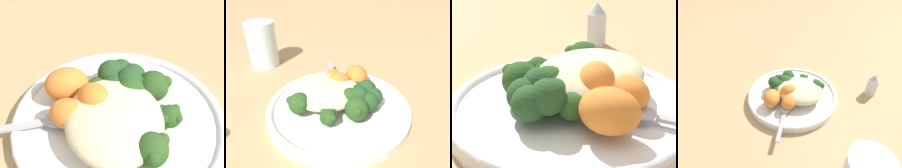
{
  "view_description": "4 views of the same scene",
  "coord_description": "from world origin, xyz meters",
  "views": [
    {
      "loc": [
        -0.27,
        0.04,
        0.3
      ],
      "look_at": [
        -0.0,
        0.03,
        0.06
      ],
      "focal_mm": 50.0,
      "sensor_mm": 36.0,
      "label": 1
    },
    {
      "loc": [
        -0.02,
        -0.3,
        0.25
      ],
      "look_at": [
        -0.02,
        0.04,
        0.05
      ],
      "focal_mm": 35.0,
      "sensor_mm": 36.0,
      "label": 2
    },
    {
      "loc": [
        0.27,
        0.21,
        0.2
      ],
      "look_at": [
        -0.01,
        0.02,
        0.04
      ],
      "focal_mm": 60.0,
      "sensor_mm": 36.0,
      "label": 3
    },
    {
      "loc": [
        -0.14,
        0.38,
        0.36
      ],
      "look_at": [
        -0.01,
        0.0,
        0.04
      ],
      "focal_mm": 28.0,
      "sensor_mm": 36.0,
      "label": 4
    }
  ],
  "objects": [
    {
      "name": "ground_plane",
      "position": [
        0.0,
        0.0,
        0.0
      ],
      "size": [
        4.0,
        4.0,
        0.0
      ],
      "primitive_type": "plane",
      "color": "tan"
    },
    {
      "name": "plate",
      "position": [
        -0.02,
        0.02,
        0.01
      ],
      "size": [
        0.26,
        0.26,
        0.02
      ],
      "color": "white",
      "rests_on": "ground_plane"
    },
    {
      "name": "quinoa_mound",
      "position": [
        -0.04,
        0.03,
        0.04
      ],
      "size": [
        0.13,
        0.11,
        0.04
      ],
      "primitive_type": "ellipsoid",
      "color": "beige",
      "rests_on": "plate"
    },
    {
      "name": "broccoli_stalk_0",
      "position": [
        -0.07,
        0.0,
        0.04
      ],
      "size": [
        0.08,
        0.1,
        0.04
      ],
      "rotation": [
        0.0,
        0.0,
        4.06
      ],
      "color": "#8EB25B",
      "rests_on": "plate"
    },
    {
      "name": "broccoli_stalk_1",
      "position": [
        -0.04,
        -0.01,
        0.03
      ],
      "size": [
        0.03,
        0.12,
        0.03
      ],
      "rotation": [
        0.0,
        0.0,
        4.73
      ],
      "color": "#8EB25B",
      "rests_on": "plate"
    },
    {
      "name": "broccoli_stalk_2",
      "position": [
        0.0,
        -0.01,
        0.04
      ],
      "size": [
        0.08,
        0.11,
        0.04
      ],
      "rotation": [
        0.0,
        0.0,
        5.26
      ],
      "color": "#8EB25B",
      "rests_on": "plate"
    },
    {
      "name": "broccoli_stalk_3",
      "position": [
        -0.0,
        0.01,
        0.04
      ],
      "size": [
        0.08,
        0.08,
        0.04
      ],
      "rotation": [
        0.0,
        0.0,
        5.44
      ],
      "color": "#8EB25B",
      "rests_on": "plate"
    },
    {
      "name": "broccoli_stalk_4",
      "position": [
        0.01,
        0.05,
        0.03
      ],
      "size": [
        0.07,
        0.03,
        0.03
      ],
      "rotation": [
        0.0,
        0.0,
        6.13
      ],
      "color": "#8EB25B",
      "rests_on": "plate"
    },
    {
      "name": "sweet_potato_chunk_0",
      "position": [
        0.02,
        0.08,
        0.04
      ],
      "size": [
        0.05,
        0.06,
        0.04
      ],
      "primitive_type": "ellipsoid",
      "rotation": [
        0.0,
        0.0,
        1.78
      ],
      "color": "orange",
      "rests_on": "plate"
    },
    {
      "name": "sweet_potato_chunk_1",
      "position": [
        -0.03,
        0.08,
        0.04
      ],
      "size": [
        0.05,
        0.05,
        0.03
      ],
      "primitive_type": "ellipsoid",
      "rotation": [
        0.0,
        0.0,
        1.24
      ],
      "color": "orange",
      "rests_on": "plate"
    },
    {
      "name": "sweet_potato_chunk_2",
      "position": [
        -0.02,
        0.05,
        0.04
      ],
      "size": [
        0.06,
        0.06,
        0.05
      ],
      "primitive_type": "ellipsoid",
      "rotation": [
        0.0,
        0.0,
        0.49
      ],
      "color": "orange",
      "rests_on": "plate"
    },
    {
      "name": "kale_tuft",
      "position": [
        0.03,
        0.01,
        0.04
      ],
      "size": [
        0.06,
        0.06,
        0.04
      ],
      "color": "#234723",
      "rests_on": "plate"
    },
    {
      "name": "spoon",
      "position": [
        -0.03,
        0.1,
        0.03
      ],
      "size": [
        0.04,
        0.12,
        0.01
      ],
      "rotation": [
        0.0,
        0.0,
        1.75
      ],
      "color": "#A3A3A8",
      "rests_on": "plate"
    },
    {
      "name": "water_glass",
      "position": [
        -0.21,
        0.22,
        0.06
      ],
      "size": [
        0.07,
        0.07,
        0.11
      ],
      "primitive_type": "cylinder",
      "color": "silver",
      "rests_on": "ground_plane"
    }
  ]
}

